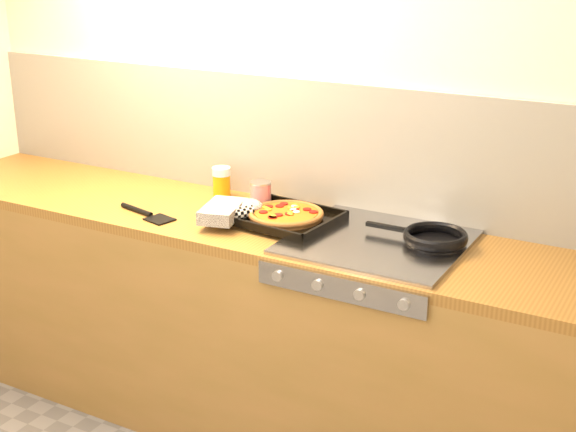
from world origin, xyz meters
The scene contains 9 objects.
room_shell centered at (0.00, 1.39, 1.15)m, with size 3.20×3.20×3.20m.
counter_run centered at (0.00, 1.10, 0.45)m, with size 3.20×0.62×0.90m.
stovetop centered at (0.45, 1.10, 0.91)m, with size 0.60×0.56×0.02m, color #9A9BA0.
pizza_on_tray centered at (0.01, 1.09, 0.94)m, with size 0.49×0.41×0.06m.
frying_pan centered at (0.63, 1.16, 0.94)m, with size 0.37×0.22×0.04m.
tomato_can centered at (-0.09, 1.21, 0.96)m, with size 0.09×0.09×0.12m.
juice_glass centered at (-0.32, 1.28, 0.96)m, with size 0.09×0.09×0.13m.
wooden_spoon centered at (0.06, 1.33, 0.91)m, with size 0.30×0.09×0.02m.
black_spatula centered at (-0.45, 0.94, 0.91)m, with size 0.29×0.12×0.02m.
Camera 1 is at (1.45, -1.35, 1.93)m, focal length 50.00 mm.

